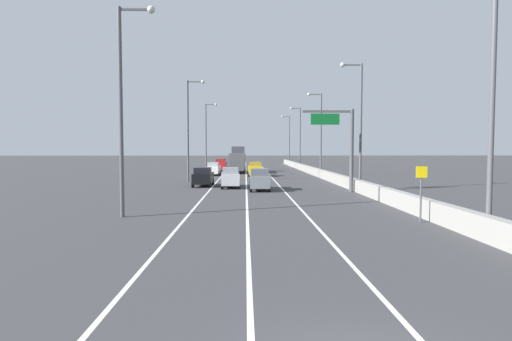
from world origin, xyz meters
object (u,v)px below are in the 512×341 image
(lamp_post_right_second, at_px, (358,119))
(lamp_post_right_fourth, at_px, (299,134))
(car_white_2, at_px, (214,169))
(overhead_sign_gantry, at_px, (344,140))
(lamp_post_left_far, at_px, (207,133))
(car_yellow_0, at_px, (255,169))
(lamp_post_right_near, at_px, (488,84))
(car_black_1, at_px, (203,177))
(speed_advisory_sign, at_px, (421,190))
(car_silver_3, at_px, (231,178))
(lamp_post_left_mid, at_px, (190,125))
(lamp_post_left_near, at_px, (124,99))
(car_gray_4, at_px, (259,179))
(lamp_post_right_fifth, at_px, (288,137))
(lamp_post_right_third, at_px, (319,129))
(car_red_5, at_px, (221,165))
(box_truck, at_px, (238,161))

(lamp_post_right_second, xyz_separation_m, lamp_post_right_fourth, (-0.15, 41.98, 0.00))
(car_white_2, bearing_deg, overhead_sign_gantry, -59.82)
(lamp_post_left_far, bearing_deg, car_yellow_0, -62.26)
(lamp_post_right_near, height_order, car_black_1, lamp_post_right_near)
(overhead_sign_gantry, height_order, lamp_post_left_far, lamp_post_left_far)
(speed_advisory_sign, height_order, car_silver_3, speed_advisory_sign)
(lamp_post_right_second, relative_size, lamp_post_left_mid, 1.00)
(lamp_post_left_near, relative_size, car_yellow_0, 2.54)
(overhead_sign_gantry, distance_m, speed_advisory_sign, 15.90)
(lamp_post_right_fourth, distance_m, car_black_1, 40.86)
(car_white_2, xyz_separation_m, car_gray_4, (6.00, -21.71, 0.07))
(car_white_2, bearing_deg, lamp_post_left_mid, -99.27)
(lamp_post_right_fifth, xyz_separation_m, car_black_1, (-15.11, -58.57, -5.78))
(lamp_post_right_third, bearing_deg, lamp_post_right_fourth, 90.67)
(lamp_post_right_fourth, relative_size, lamp_post_right_fifth, 1.00)
(car_red_5, bearing_deg, car_black_1, -90.18)
(car_yellow_0, distance_m, car_silver_3, 17.14)
(lamp_post_right_near, relative_size, car_yellow_0, 2.54)
(box_truck, bearing_deg, overhead_sign_gantry, -71.47)
(car_silver_3, height_order, car_red_5, car_red_5)
(lamp_post_right_fifth, bearing_deg, lamp_post_right_third, -89.86)
(car_black_1, relative_size, car_red_5, 0.94)
(box_truck, bearing_deg, speed_advisory_sign, -76.99)
(speed_advisory_sign, xyz_separation_m, lamp_post_right_second, (1.31, 17.13, 5.01))
(car_black_1, bearing_deg, box_truck, 82.58)
(lamp_post_left_near, xyz_separation_m, car_gray_4, (8.21, 15.13, -5.74))
(lamp_post_right_second, height_order, car_yellow_0, lamp_post_right_second)
(lamp_post_right_third, height_order, lamp_post_left_far, same)
(speed_advisory_sign, relative_size, lamp_post_right_fourth, 0.25)
(lamp_post_right_third, height_order, lamp_post_left_near, same)
(lamp_post_left_mid, distance_m, car_yellow_0, 13.70)
(lamp_post_left_far, height_order, car_yellow_0, lamp_post_left_far)
(lamp_post_left_near, xyz_separation_m, box_truck, (5.63, 43.85, -4.80))
(lamp_post_left_far, bearing_deg, lamp_post_right_second, -63.67)
(car_black_1, bearing_deg, car_white_2, 90.74)
(car_yellow_0, relative_size, car_black_1, 1.09)
(car_silver_3, xyz_separation_m, box_truck, (0.26, 26.00, 0.95))
(lamp_post_right_third, height_order, car_yellow_0, lamp_post_right_third)
(lamp_post_left_far, xyz_separation_m, car_yellow_0, (8.23, -15.64, -5.75))
(lamp_post_right_second, xyz_separation_m, box_truck, (-11.93, 28.86, -4.80))
(car_silver_3, relative_size, car_red_5, 1.00)
(speed_advisory_sign, bearing_deg, lamp_post_right_near, -73.40)
(lamp_post_right_third, relative_size, car_yellow_0, 2.54)
(car_red_5, bearing_deg, car_silver_3, -84.91)
(lamp_post_left_mid, height_order, car_black_1, lamp_post_left_mid)
(speed_advisory_sign, relative_size, car_silver_3, 0.64)
(car_gray_4, bearing_deg, car_white_2, 105.44)
(lamp_post_left_far, relative_size, car_silver_3, 2.57)
(car_white_2, bearing_deg, lamp_post_left_near, -93.44)
(lamp_post_left_mid, height_order, car_white_2, lamp_post_left_mid)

